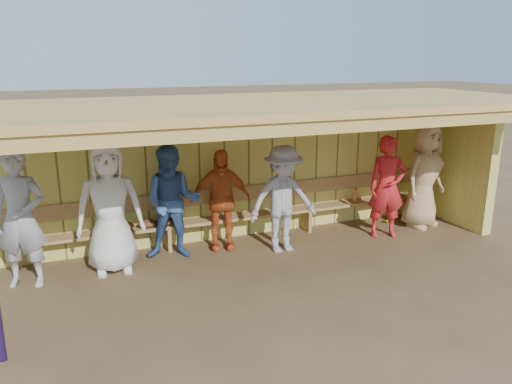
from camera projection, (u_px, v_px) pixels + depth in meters
The scene contains 11 objects.
ground at pixel (264, 262), 7.85m from camera, with size 90.00×90.00×0.00m, color brown.
player_a at pixel (20, 219), 6.81m from camera, with size 0.71×0.47×1.95m, color #9D9BA4.
player_b at pixel (110, 208), 7.28m from camera, with size 0.97×0.63×1.98m, color silver.
player_c at pixel (173, 203), 7.81m from camera, with size 0.88×0.69×1.82m, color #365794.
player_d at pixel (221, 200), 8.19m from camera, with size 0.99×0.41×1.69m, color #CA5220.
player_e at pixel (283, 199), 8.08m from camera, with size 1.14×0.66×1.77m, color #96959D.
player_g at pixel (387, 187), 8.75m from camera, with size 0.66×0.43×1.81m, color red.
player_h at pixel (424, 176), 9.25m from camera, with size 0.96×0.62×1.96m, color tan.
dugout_structure at pixel (270, 147), 8.16m from camera, with size 8.80×3.20×2.50m.
bench at pixel (240, 210), 8.71m from camera, with size 7.60×0.34×0.93m.
dugout_equipment at pixel (201, 219), 8.34m from camera, with size 5.85×0.62×0.80m.
Camera 1 is at (-2.80, -6.72, 3.13)m, focal length 35.00 mm.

